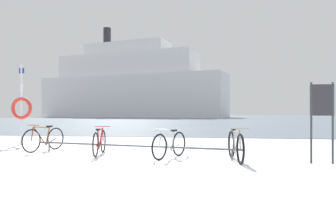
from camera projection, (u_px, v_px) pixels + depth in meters
ground at (202, 119)px, 59.17m from camera, size 80.00×132.00×0.08m
bike_rack at (131, 146)px, 9.10m from camera, size 6.18×1.25×0.31m
bicycle_0 at (44, 139)px, 10.17m from camera, size 0.61×1.66×0.85m
bicycle_1 at (100, 142)px, 9.29m from camera, size 0.46×1.72×0.81m
bicycle_2 at (170, 145)px, 8.61m from camera, size 0.75×1.52×0.80m
bicycle_3 at (236, 146)px, 8.08m from camera, size 0.46×1.79×0.85m
info_sign at (322, 108)px, 7.70m from camera, size 0.55×0.07×1.95m
rescue_post at (22, 107)px, 12.22m from camera, size 0.85×0.13×3.06m
ferry_ship at (130, 86)px, 79.32m from camera, size 47.69×20.75×22.61m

